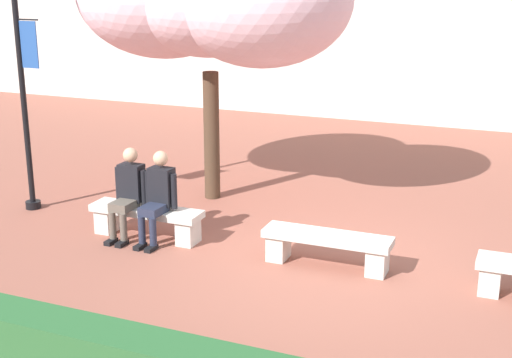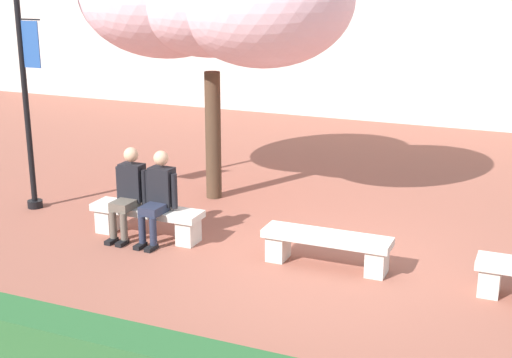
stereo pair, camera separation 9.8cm
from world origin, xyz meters
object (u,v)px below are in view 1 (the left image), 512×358
(stone_bench_west_end, at_px, (147,217))
(stone_bench_near_west, at_px, (327,244))
(lamp_post_with_banner, at_px, (20,54))
(person_seated_right, at_px, (158,194))
(person_seated_left, at_px, (128,190))

(stone_bench_west_end, xyz_separation_m, stone_bench_near_west, (2.68, 0.00, 0.00))
(stone_bench_near_west, distance_m, lamp_post_with_banner, 5.51)
(stone_bench_near_west, xyz_separation_m, lamp_post_with_banner, (-5.05, 0.41, 2.16))
(person_seated_right, relative_size, lamp_post_with_banner, 0.31)
(person_seated_left, bearing_deg, stone_bench_west_end, 12.37)
(stone_bench_west_end, height_order, person_seated_right, person_seated_right)
(stone_bench_west_end, relative_size, stone_bench_near_west, 1.00)
(stone_bench_near_west, distance_m, person_seated_left, 2.96)
(stone_bench_west_end, distance_m, person_seated_right, 0.47)
(lamp_post_with_banner, bearing_deg, person_seated_left, -12.38)
(person_seated_left, xyz_separation_m, lamp_post_with_banner, (-2.12, 0.47, 1.76))
(person_seated_left, distance_m, lamp_post_with_banner, 2.80)
(stone_bench_near_west, bearing_deg, stone_bench_west_end, 180.00)
(person_seated_left, height_order, person_seated_right, same)
(person_seated_right, bearing_deg, stone_bench_near_west, 1.25)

